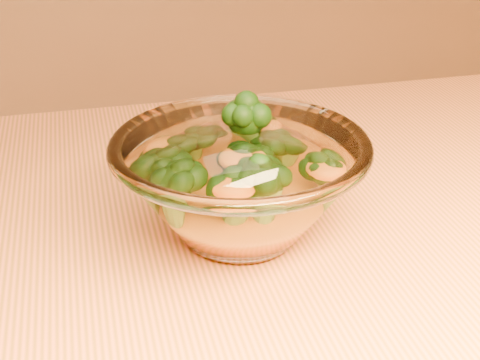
% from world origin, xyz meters
% --- Properties ---
extents(glass_bowl, '(0.20, 0.20, 0.09)m').
position_xyz_m(glass_bowl, '(-0.01, 0.08, 0.80)').
color(glass_bowl, white).
rests_on(glass_bowl, table).
extents(cheese_sauce, '(0.12, 0.12, 0.03)m').
position_xyz_m(cheese_sauce, '(-0.01, 0.08, 0.78)').
color(cheese_sauce, orange).
rests_on(cheese_sauce, glass_bowl).
extents(broccoli_heap, '(0.14, 0.13, 0.08)m').
position_xyz_m(broccoli_heap, '(-0.01, 0.09, 0.81)').
color(broccoli_heap, black).
rests_on(broccoli_heap, cheese_sauce).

